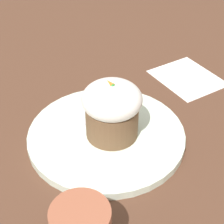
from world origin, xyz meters
TOP-DOWN VIEW (x-y plane):
  - ground_plane at (0.00, 0.00)m, footprint 4.00×4.00m
  - dessert_plate at (0.00, 0.00)m, footprint 0.26×0.26m
  - carrot_cake at (-0.01, -0.01)m, footprint 0.10×0.10m
  - spoon at (0.02, 0.01)m, footprint 0.12×0.07m
  - paper_napkin at (0.08, -0.24)m, footprint 0.14×0.12m

SIDE VIEW (x-z plane):
  - ground_plane at x=0.00m, z-range 0.00..0.00m
  - paper_napkin at x=0.08m, z-range 0.00..0.00m
  - dessert_plate at x=0.00m, z-range 0.00..0.01m
  - spoon at x=0.02m, z-range 0.01..0.02m
  - carrot_cake at x=-0.01m, z-range 0.01..0.12m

